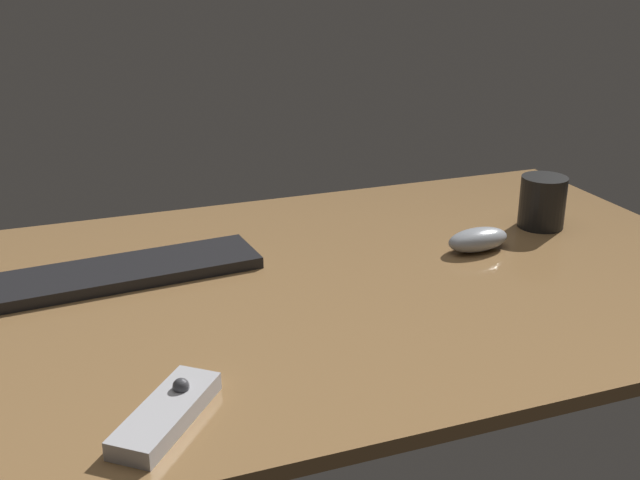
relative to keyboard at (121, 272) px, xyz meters
The scene contains 5 objects.
desk 30.73cm from the keyboard, 23.09° to the right, with size 140.00×84.00×2.00cm, color olive.
keyboard is the anchor object (origin of this frame).
computer_mouse 59.78cm from the keyboard, ahead, with size 11.63×5.69×3.91cm, color #999EA5.
media_remote 42.08cm from the keyboard, 90.45° to the right, with size 14.78×16.31×3.52cm.
coffee_mug 76.42cm from the keyboard, ahead, with size 8.42×8.42×9.59cm, color black.
Camera 1 is at (-38.69, -105.65, 52.53)cm, focal length 44.09 mm.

